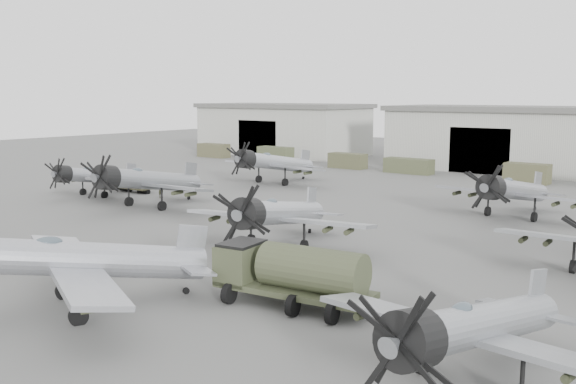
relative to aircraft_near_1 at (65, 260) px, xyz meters
name	(u,v)px	position (x,y,z in m)	size (l,w,h in m)	color
ground	(148,257)	(-5.03, 9.08, -2.53)	(220.00, 220.00, 0.00)	#545452
hangar_left	(283,129)	(-43.03, 71.04, 1.84)	(29.00, 14.80, 8.70)	#B3B4A9
hangar_center	(498,138)	(-5.03, 71.04, 1.84)	(29.00, 14.80, 8.70)	#B3B4A9
support_truck_0	(214,150)	(-48.16, 59.08, -1.42)	(5.61, 2.20, 2.23)	#4B4A31
support_truck_1	(275,155)	(-35.01, 59.08, -1.35)	(5.63, 2.20, 2.38)	#434930
support_truck_2	(348,161)	(-21.97, 59.08, -1.48)	(5.34, 2.20, 2.11)	#45462E
support_truck_3	(409,166)	(-12.48, 59.08, -1.55)	(6.46, 2.20, 1.96)	#444930
support_truck_4	(527,173)	(2.86, 59.08, -1.38)	(5.06, 2.20, 2.31)	#494930
aircraft_near_1	(65,260)	(0.00, 0.00, 0.00)	(13.57, 12.31, 5.57)	#9FA1A8
aircraft_near_2	(470,328)	(18.37, 3.81, -0.26)	(12.58, 11.32, 5.00)	#93969B
aircraft_mid_0	(92,176)	(-28.75, 21.79, -0.46)	(11.37, 10.23, 4.55)	gray
aircraft_mid_1	(143,180)	(-19.24, 20.54, 0.03)	(14.14, 12.72, 5.64)	gray
aircraft_mid_2	(276,214)	(0.05, 15.82, -0.13)	(13.33, 11.99, 5.29)	#9B9EA4
aircraft_far_0	(271,163)	(-20.25, 39.99, -0.03)	(13.81, 12.42, 5.51)	#9DA0A5
aircraft_far_1	(511,190)	(8.77, 36.05, -0.14)	(13.20, 11.88, 5.27)	gray
fuel_tanker	(292,271)	(7.95, 7.26, -0.77)	(8.25, 4.41, 3.07)	#393F29
tug_trailer	(119,185)	(-30.28, 26.23, -2.00)	(7.14, 1.65, 1.43)	#46442D
ground_crew	(161,188)	(-22.69, 25.59, -1.58)	(0.70, 0.46, 1.92)	#44462E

